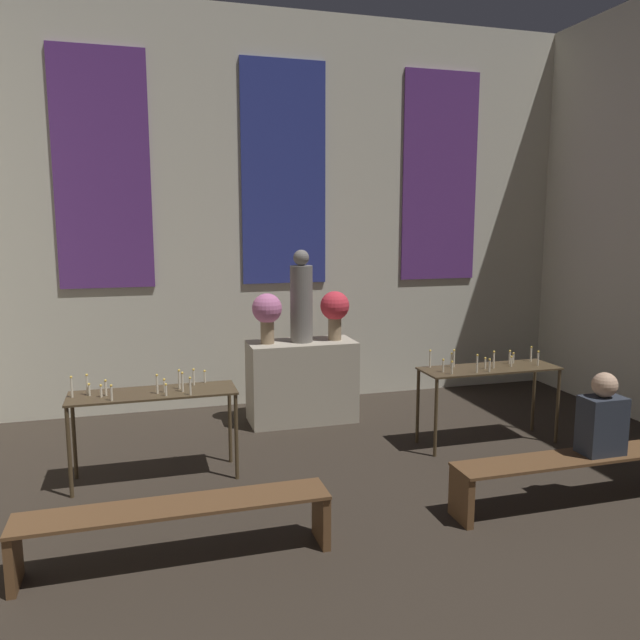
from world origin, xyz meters
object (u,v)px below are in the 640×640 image
flower_vase_right (335,309)px  candle_rack_left (153,402)px  statue (301,300)px  person_seated (602,418)px  altar (302,381)px  flower_vase_left (267,312)px  candle_rack_right (489,376)px  pew_back_right (574,468)px  pew_back_left (177,519)px

flower_vase_right → candle_rack_left: 2.62m
statue → person_seated: statue is taller
altar → flower_vase_left: size_ratio=2.15×
candle_rack_right → pew_back_right: candle_rack_right is taller
candle_rack_left → flower_vase_right: bearing=31.1°
candle_rack_left → person_seated: (3.68, -1.56, 0.00)m
statue → pew_back_right: bearing=-60.1°
statue → flower_vase_left: size_ratio=1.84×
altar → pew_back_left: altar is taller
altar → flower_vase_right: flower_vase_right is taller
person_seated → altar: bearing=123.6°
statue → flower_vase_right: bearing=0.0°
pew_back_left → pew_back_right: 3.32m
altar → pew_back_left: size_ratio=0.59×
candle_rack_right → pew_back_right: (-0.10, -1.56, -0.42)m
pew_back_right → candle_rack_right: bearing=86.3°
pew_back_left → person_seated: (3.57, 0.00, 0.43)m
flower_vase_right → person_seated: flower_vase_right is taller
statue → pew_back_left: (-1.66, -2.88, -1.16)m
pew_back_left → pew_back_right: (3.32, 0.00, 0.00)m
candle_rack_left → person_seated: bearing=-23.0°
candle_rack_right → flower_vase_left: bearing=148.9°
pew_back_left → person_seated: 3.60m
statue → pew_back_right: (1.66, -2.88, -1.16)m
flower_vase_right → person_seated: 3.30m
flower_vase_right → candle_rack_right: bearing=-44.4°
altar → statue: 1.00m
statue → candle_rack_right: size_ratio=0.72×
altar → flower_vase_left: 0.97m
altar → person_seated: size_ratio=1.80×
flower_vase_left → candle_rack_right: bearing=-31.1°
flower_vase_right → flower_vase_left: bearing=180.0°
altar → pew_back_right: altar is taller
flower_vase_right → pew_back_left: flower_vase_right is taller
statue → candle_rack_left: bearing=-143.3°
altar → candle_rack_left: candle_rack_left is taller
candle_rack_right → person_seated: person_seated is taller
candle_rack_left → pew_back_right: bearing=-24.5°
candle_rack_right → person_seated: 1.57m
flower_vase_left → flower_vase_right: size_ratio=1.00×
flower_vase_right → person_seated: size_ratio=0.84×
candle_rack_left → pew_back_left: 1.62m
flower_vase_right → pew_back_right: size_ratio=0.27×
flower_vase_right → candle_rack_right: size_ratio=0.39×
person_seated → candle_rack_left: bearing=157.0°
candle_rack_left → person_seated: size_ratio=2.14×
flower_vase_left → pew_back_left: bearing=-113.3°
altar → pew_back_right: (1.66, -2.88, -0.16)m
flower_vase_right → pew_back_left: (-2.08, -2.88, -1.04)m
statue → pew_back_left: statue is taller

